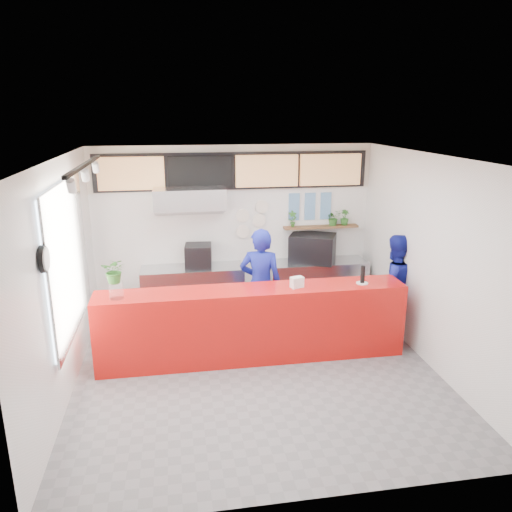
# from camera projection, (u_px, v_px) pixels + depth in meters

# --- Properties ---
(floor) EXTENTS (5.00, 5.00, 0.00)m
(floor) POSITION_uv_depth(u_px,v_px,m) (257.00, 371.00, 7.11)
(floor) COLOR slate
(floor) RESTS_ON ground
(ceiling) EXTENTS (5.00, 5.00, 0.00)m
(ceiling) POSITION_uv_depth(u_px,v_px,m) (257.00, 157.00, 6.27)
(ceiling) COLOR silver
(wall_back) EXTENTS (5.00, 0.00, 5.00)m
(wall_back) POSITION_uv_depth(u_px,v_px,m) (234.00, 229.00, 9.06)
(wall_back) COLOR white
(wall_back) RESTS_ON ground
(wall_left) EXTENTS (0.00, 5.00, 5.00)m
(wall_left) POSITION_uv_depth(u_px,v_px,m) (62.00, 281.00, 6.30)
(wall_left) COLOR white
(wall_left) RESTS_ON ground
(wall_right) EXTENTS (0.00, 5.00, 5.00)m
(wall_right) POSITION_uv_depth(u_px,v_px,m) (430.00, 262.00, 7.08)
(wall_right) COLOR white
(wall_right) RESTS_ON ground
(service_counter) EXTENTS (4.50, 0.60, 1.10)m
(service_counter) POSITION_uv_depth(u_px,v_px,m) (253.00, 324.00, 7.33)
(service_counter) COLOR red
(service_counter) RESTS_ON ground
(cream_band) EXTENTS (5.00, 0.02, 0.80)m
(cream_band) POSITION_uv_depth(u_px,v_px,m) (234.00, 168.00, 8.74)
(cream_band) COLOR beige
(cream_band) RESTS_ON wall_back
(prep_bench) EXTENTS (1.80, 0.60, 0.90)m
(prep_bench) POSITION_uv_depth(u_px,v_px,m) (193.00, 291.00, 8.94)
(prep_bench) COLOR #B2B5BA
(prep_bench) RESTS_ON ground
(panini_oven) EXTENTS (0.50, 0.50, 0.41)m
(panini_oven) POSITION_uv_depth(u_px,v_px,m) (198.00, 256.00, 8.78)
(panini_oven) COLOR black
(panini_oven) RESTS_ON prep_bench
(extraction_hood) EXTENTS (1.20, 0.70, 0.35)m
(extraction_hood) POSITION_uv_depth(u_px,v_px,m) (189.00, 198.00, 8.42)
(extraction_hood) COLOR #B2B5BA
(extraction_hood) RESTS_ON ceiling
(hood_lip) EXTENTS (1.20, 0.69, 0.31)m
(hood_lip) POSITION_uv_depth(u_px,v_px,m) (190.00, 209.00, 8.47)
(hood_lip) COLOR #B2B5BA
(hood_lip) RESTS_ON ceiling
(right_bench) EXTENTS (1.80, 0.60, 0.90)m
(right_bench) POSITION_uv_depth(u_px,v_px,m) (317.00, 284.00, 9.30)
(right_bench) COLOR #B2B5BA
(right_bench) RESTS_ON ground
(espresso_machine) EXTENTS (0.96, 0.85, 0.51)m
(espresso_machine) POSITION_uv_depth(u_px,v_px,m) (312.00, 248.00, 9.09)
(espresso_machine) COLOR black
(espresso_machine) RESTS_ON right_bench
(espresso_tray) EXTENTS (0.67, 0.56, 0.05)m
(espresso_tray) POSITION_uv_depth(u_px,v_px,m) (313.00, 236.00, 9.03)
(espresso_tray) COLOR #B0B2B7
(espresso_tray) RESTS_ON espresso_machine
(herb_shelf) EXTENTS (1.40, 0.18, 0.04)m
(herb_shelf) POSITION_uv_depth(u_px,v_px,m) (321.00, 227.00, 9.21)
(herb_shelf) COLOR brown
(herb_shelf) RESTS_ON wall_back
(menu_board_far_left) EXTENTS (1.10, 0.10, 0.55)m
(menu_board_far_left) POSITION_uv_depth(u_px,v_px,m) (131.00, 173.00, 8.37)
(menu_board_far_left) COLOR tan
(menu_board_far_left) RESTS_ON wall_back
(menu_board_mid_left) EXTENTS (1.10, 0.10, 0.55)m
(menu_board_mid_left) POSITION_uv_depth(u_px,v_px,m) (200.00, 172.00, 8.56)
(menu_board_mid_left) COLOR black
(menu_board_mid_left) RESTS_ON wall_back
(menu_board_mid_right) EXTENTS (1.10, 0.10, 0.55)m
(menu_board_mid_right) POSITION_uv_depth(u_px,v_px,m) (267.00, 171.00, 8.74)
(menu_board_mid_right) COLOR tan
(menu_board_mid_right) RESTS_ON wall_back
(menu_board_far_right) EXTENTS (1.10, 0.10, 0.55)m
(menu_board_far_right) POSITION_uv_depth(u_px,v_px,m) (330.00, 170.00, 8.92)
(menu_board_far_right) COLOR tan
(menu_board_far_right) RESTS_ON wall_back
(soffit) EXTENTS (4.80, 0.04, 0.65)m
(soffit) POSITION_uv_depth(u_px,v_px,m) (234.00, 171.00, 8.72)
(soffit) COLOR black
(soffit) RESTS_ON wall_back
(window_pane) EXTENTS (0.04, 2.20, 1.90)m
(window_pane) POSITION_uv_depth(u_px,v_px,m) (68.00, 259.00, 6.53)
(window_pane) COLOR silver
(window_pane) RESTS_ON wall_left
(window_frame) EXTENTS (0.03, 2.30, 2.00)m
(window_frame) POSITION_uv_depth(u_px,v_px,m) (69.00, 259.00, 6.53)
(window_frame) COLOR #B2B5BA
(window_frame) RESTS_ON wall_left
(wall_clock_rim) EXTENTS (0.05, 0.30, 0.30)m
(wall_clock_rim) POSITION_uv_depth(u_px,v_px,m) (43.00, 259.00, 5.30)
(wall_clock_rim) COLOR black
(wall_clock_rim) RESTS_ON wall_left
(wall_clock_face) EXTENTS (0.02, 0.26, 0.26)m
(wall_clock_face) POSITION_uv_depth(u_px,v_px,m) (46.00, 259.00, 5.30)
(wall_clock_face) COLOR white
(wall_clock_face) RESTS_ON wall_left
(track_rail) EXTENTS (0.05, 2.40, 0.04)m
(track_rail) POSITION_uv_depth(u_px,v_px,m) (84.00, 165.00, 5.96)
(track_rail) COLOR black
(track_rail) RESTS_ON ceiling
(dec_plate_a) EXTENTS (0.24, 0.03, 0.24)m
(dec_plate_a) POSITION_uv_depth(u_px,v_px,m) (243.00, 215.00, 8.98)
(dec_plate_a) COLOR silver
(dec_plate_a) RESTS_ON wall_back
(dec_plate_b) EXTENTS (0.24, 0.03, 0.24)m
(dec_plate_b) POSITION_uv_depth(u_px,v_px,m) (259.00, 220.00, 9.06)
(dec_plate_b) COLOR silver
(dec_plate_b) RESTS_ON wall_back
(dec_plate_c) EXTENTS (0.24, 0.03, 0.24)m
(dec_plate_c) POSITION_uv_depth(u_px,v_px,m) (243.00, 232.00, 9.07)
(dec_plate_c) COLOR silver
(dec_plate_c) RESTS_ON wall_back
(dec_plate_d) EXTENTS (0.24, 0.03, 0.24)m
(dec_plate_d) POSITION_uv_depth(u_px,v_px,m) (262.00, 207.00, 8.99)
(dec_plate_d) COLOR silver
(dec_plate_d) RESTS_ON wall_back
(photo_frame_a) EXTENTS (0.20, 0.02, 0.25)m
(photo_frame_a) POSITION_uv_depth(u_px,v_px,m) (294.00, 200.00, 9.07)
(photo_frame_a) COLOR #598CBF
(photo_frame_a) RESTS_ON wall_back
(photo_frame_b) EXTENTS (0.20, 0.02, 0.25)m
(photo_frame_b) POSITION_uv_depth(u_px,v_px,m) (310.00, 200.00, 9.12)
(photo_frame_b) COLOR #598CBF
(photo_frame_b) RESTS_ON wall_back
(photo_frame_c) EXTENTS (0.20, 0.02, 0.25)m
(photo_frame_c) POSITION_uv_depth(u_px,v_px,m) (326.00, 199.00, 9.16)
(photo_frame_c) COLOR #598CBF
(photo_frame_c) RESTS_ON wall_back
(photo_frame_d) EXTENTS (0.20, 0.02, 0.25)m
(photo_frame_d) POSITION_uv_depth(u_px,v_px,m) (294.00, 214.00, 9.14)
(photo_frame_d) COLOR #598CBF
(photo_frame_d) RESTS_ON wall_back
(photo_frame_e) EXTENTS (0.20, 0.02, 0.25)m
(photo_frame_e) POSITION_uv_depth(u_px,v_px,m) (310.00, 213.00, 9.19)
(photo_frame_e) COLOR #598CBF
(photo_frame_e) RESTS_ON wall_back
(photo_frame_f) EXTENTS (0.20, 0.02, 0.25)m
(photo_frame_f) POSITION_uv_depth(u_px,v_px,m) (325.00, 213.00, 9.23)
(photo_frame_f) COLOR #598CBF
(photo_frame_f) RESTS_ON wall_back
(staff_center) EXTENTS (0.77, 0.62, 1.84)m
(staff_center) POSITION_uv_depth(u_px,v_px,m) (261.00, 285.00, 7.88)
(staff_center) COLOR navy
(staff_center) RESTS_ON ground
(staff_right) EXTENTS (0.85, 0.68, 1.68)m
(staff_right) POSITION_uv_depth(u_px,v_px,m) (393.00, 285.00, 8.10)
(staff_right) COLOR navy
(staff_right) RESTS_ON ground
(herb_a) EXTENTS (0.17, 0.12, 0.30)m
(herb_a) POSITION_uv_depth(u_px,v_px,m) (293.00, 219.00, 9.08)
(herb_a) COLOR #2C6423
(herb_a) RESTS_ON herb_shelf
(herb_c) EXTENTS (0.30, 0.28, 0.29)m
(herb_c) POSITION_uv_depth(u_px,v_px,m) (333.00, 218.00, 9.20)
(herb_c) COLOR #2C6423
(herb_c) RESTS_ON herb_shelf
(herb_d) EXTENTS (0.17, 0.16, 0.28)m
(herb_d) POSITION_uv_depth(u_px,v_px,m) (345.00, 217.00, 9.24)
(herb_d) COLOR #2C6423
(herb_d) RESTS_ON herb_shelf
(glass_vase) EXTENTS (0.22, 0.22, 0.23)m
(glass_vase) POSITION_uv_depth(u_px,v_px,m) (116.00, 290.00, 6.78)
(glass_vase) COLOR silver
(glass_vase) RESTS_ON service_counter
(basil_vase) EXTENTS (0.36, 0.33, 0.36)m
(basil_vase) POSITION_uv_depth(u_px,v_px,m) (115.00, 271.00, 6.70)
(basil_vase) COLOR #2C6423
(basil_vase) RESTS_ON glass_vase
(napkin_holder) EXTENTS (0.21, 0.16, 0.16)m
(napkin_holder) POSITION_uv_depth(u_px,v_px,m) (297.00, 282.00, 7.21)
(napkin_holder) COLOR white
(napkin_holder) RESTS_ON service_counter
(white_plate) EXTENTS (0.19, 0.19, 0.01)m
(white_plate) POSITION_uv_depth(u_px,v_px,m) (362.00, 283.00, 7.39)
(white_plate) COLOR white
(white_plate) RESTS_ON service_counter
(pepper_mill) EXTENTS (0.07, 0.07, 0.26)m
(pepper_mill) POSITION_uv_depth(u_px,v_px,m) (363.00, 274.00, 7.36)
(pepper_mill) COLOR black
(pepper_mill) RESTS_ON white_plate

